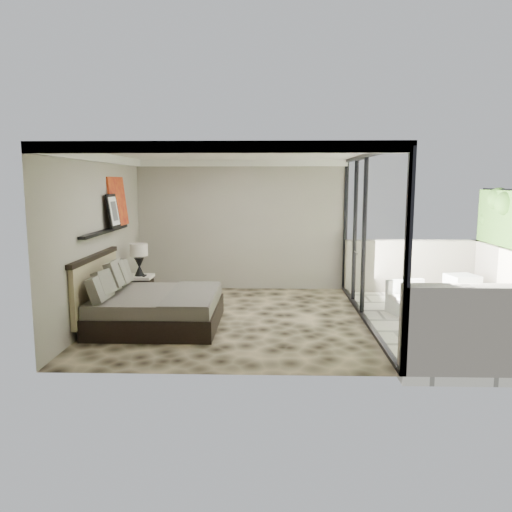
{
  "coord_description": "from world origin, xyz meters",
  "views": [
    {
      "loc": [
        0.64,
        -8.3,
        2.33
      ],
      "look_at": [
        0.38,
        0.4,
        1.04
      ],
      "focal_mm": 35.0,
      "sensor_mm": 36.0,
      "label": 1
    }
  ],
  "objects_px": {
    "bed": "(151,306)",
    "ottoman": "(462,288)",
    "nightstand": "(141,289)",
    "table_lamp": "(139,255)",
    "lounger": "(423,309)"
  },
  "relations": [
    {
      "from": "bed",
      "to": "ottoman",
      "type": "bearing_deg",
      "value": 17.94
    },
    {
      "from": "nightstand",
      "to": "ottoman",
      "type": "xyz_separation_m",
      "value": [
        6.31,
        0.16,
        0.03
      ]
    },
    {
      "from": "bed",
      "to": "ottoman",
      "type": "relative_size",
      "value": 3.81
    },
    {
      "from": "ottoman",
      "to": "lounger",
      "type": "height_order",
      "value": "lounger"
    },
    {
      "from": "nightstand",
      "to": "ottoman",
      "type": "relative_size",
      "value": 0.89
    },
    {
      "from": "nightstand",
      "to": "table_lamp",
      "type": "height_order",
      "value": "table_lamp"
    },
    {
      "from": "nightstand",
      "to": "lounger",
      "type": "bearing_deg",
      "value": -33.55
    },
    {
      "from": "nightstand",
      "to": "table_lamp",
      "type": "relative_size",
      "value": 0.75
    },
    {
      "from": "bed",
      "to": "ottoman",
      "type": "xyz_separation_m",
      "value": [
        5.7,
        1.85,
        -0.07
      ]
    },
    {
      "from": "ottoman",
      "to": "lounger",
      "type": "xyz_separation_m",
      "value": [
        -1.14,
        -1.31,
        -0.09
      ]
    },
    {
      "from": "nightstand",
      "to": "lounger",
      "type": "xyz_separation_m",
      "value": [
        5.18,
        -1.15,
        -0.06
      ]
    },
    {
      "from": "ottoman",
      "to": "lounger",
      "type": "relative_size",
      "value": 0.33
    },
    {
      "from": "table_lamp",
      "to": "lounger",
      "type": "bearing_deg",
      "value": -12.09
    },
    {
      "from": "bed",
      "to": "table_lamp",
      "type": "xyz_separation_m",
      "value": [
        -0.61,
        1.64,
        0.59
      ]
    },
    {
      "from": "ottoman",
      "to": "bed",
      "type": "bearing_deg",
      "value": -162.06
    }
  ]
}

